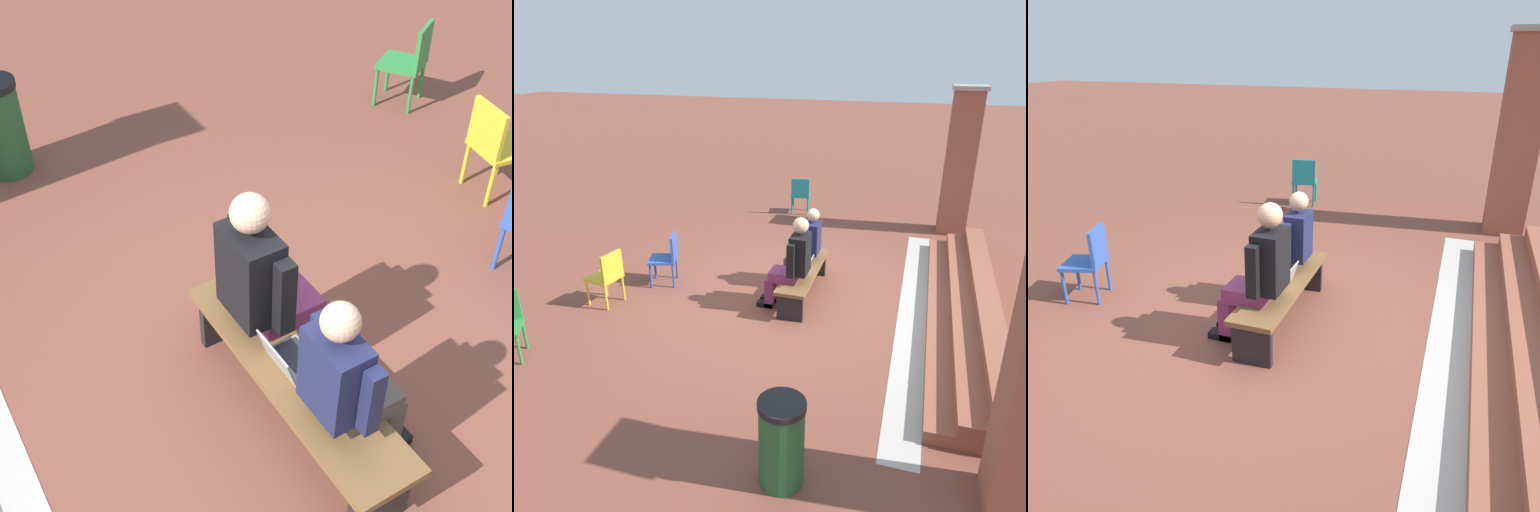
# 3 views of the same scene
# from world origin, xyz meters

# --- Properties ---
(ground_plane) EXTENTS (60.00, 60.00, 0.00)m
(ground_plane) POSITION_xyz_m (0.00, 0.00, 0.00)
(ground_plane) COLOR brown
(concrete_strip) EXTENTS (6.25, 0.40, 0.01)m
(concrete_strip) POSITION_xyz_m (-0.14, 1.66, 0.00)
(concrete_strip) COLOR #B7B2A8
(concrete_strip) RESTS_ON ground
(brick_steps) EXTENTS (5.45, 0.90, 0.45)m
(brick_steps) POSITION_xyz_m (-0.14, 2.41, 0.18)
(brick_steps) COLOR #93513D
(brick_steps) RESTS_ON ground
(brick_pillar_left_of_steps) EXTENTS (0.64, 0.64, 2.91)m
(brick_pillar_left_of_steps) POSITION_xyz_m (-3.90, 2.25, 1.47)
(brick_pillar_left_of_steps) COLOR #93513D
(brick_pillar_left_of_steps) RESTS_ON ground
(bench) EXTENTS (1.80, 0.44, 0.45)m
(bench) POSITION_xyz_m (-0.14, -0.00, 0.35)
(bench) COLOR brown
(bench) RESTS_ON ground
(person_student) EXTENTS (0.51, 0.65, 1.29)m
(person_student) POSITION_xyz_m (-0.52, -0.07, 0.70)
(person_student) COLOR #4C473D
(person_student) RESTS_ON ground
(person_adult) EXTENTS (0.58, 0.74, 1.41)m
(person_adult) POSITION_xyz_m (0.29, -0.07, 0.75)
(person_adult) COLOR #7F2D5B
(person_adult) RESTS_ON ground
(laptop) EXTENTS (0.32, 0.29, 0.21)m
(laptop) POSITION_xyz_m (-0.09, 0.01, 0.50)
(laptop) COLOR #9EA0A5
(laptop) RESTS_ON bench
(plastic_chair_foreground) EXTENTS (0.49, 0.49, 0.84)m
(plastic_chair_foreground) POSITION_xyz_m (-4.12, -1.05, 0.48)
(plastic_chair_foreground) COLOR teal
(plastic_chair_foreground) RESTS_ON ground
(plastic_chair_mid_courtyard) EXTENTS (0.48, 0.48, 0.84)m
(plastic_chair_mid_courtyard) POSITION_xyz_m (0.99, -2.71, 0.48)
(plastic_chair_mid_courtyard) COLOR gold
(plastic_chair_mid_courtyard) RESTS_ON ground
(plastic_chair_near_bench_left) EXTENTS (0.53, 0.53, 0.84)m
(plastic_chair_near_bench_left) POSITION_xyz_m (0.08, -2.20, 0.48)
(plastic_chair_near_bench_left) COLOR #2D56B7
(plastic_chair_near_bench_left) RESTS_ON ground
(litter_bin) EXTENTS (0.42, 0.42, 0.86)m
(litter_bin) POSITION_xyz_m (3.42, 0.66, 0.43)
(litter_bin) COLOR #23562D
(litter_bin) RESTS_ON ground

